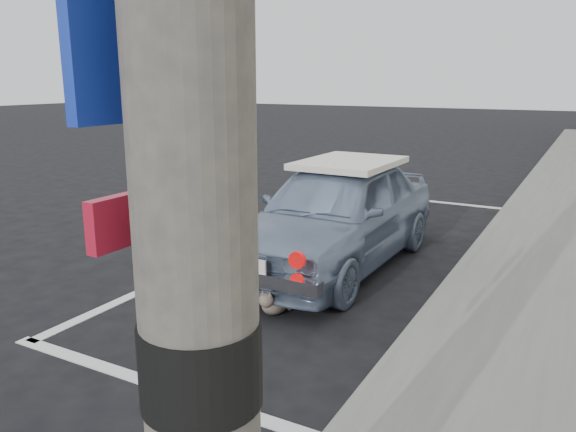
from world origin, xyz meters
name	(u,v)px	position (x,y,z in m)	size (l,w,h in m)	color
ground	(156,342)	(0.00, 0.00, 0.00)	(80.00, 80.00, 0.00)	black
pline_rear	(161,386)	(0.50, -0.50, 0.00)	(3.00, 0.12, 0.01)	silver
pline_front	(429,201)	(0.50, 6.50, 0.00)	(3.00, 0.12, 0.01)	silver
pline_side	(256,239)	(-0.90, 3.00, 0.00)	(0.12, 7.00, 0.01)	silver
retro_coupe	(336,213)	(0.46, 2.55, 0.61)	(1.50, 3.58, 1.21)	#7688A6
cat	(275,301)	(0.57, 0.97, 0.12)	(0.24, 0.51, 0.27)	#6B6152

